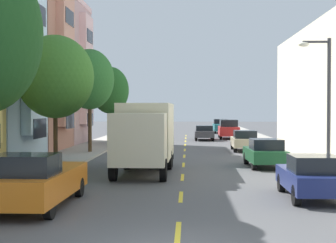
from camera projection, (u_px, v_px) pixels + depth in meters
The scene contains 19 objects.
ground_plane at pixel (185, 147), 40.49m from camera, with size 160.00×160.00×0.00m, color #4C4C4F.
sidewalk_left at pixel (92, 148), 38.77m from camera, with size 3.20×120.00×0.14m, color #A39E93.
sidewalk_right at pixel (279, 148), 38.21m from camera, with size 3.20×120.00×0.14m, color #A39E93.
lane_centerline_dashes at pixel (185, 153), 35.00m from camera, with size 0.14×47.20×0.01m.
townhouse_fifth_rose at pixel (10, 75), 43.58m from camera, with size 13.60×7.17×12.25m.
street_tree_second at pixel (55, 77), 25.34m from camera, with size 3.86×3.86×6.59m.
street_tree_third at pixel (90, 79), 34.20m from camera, with size 3.31×3.31×6.94m.
street_tree_farthest at pixel (110, 90), 43.08m from camera, with size 3.22×3.22×6.48m.
street_lamp at pixel (325, 96), 21.08m from camera, with size 1.35×0.28×5.84m.
delivery_box_truck at pixel (145, 133), 24.22m from camera, with size 2.51×7.45×3.31m.
parked_hatchback_black at pixel (133, 137), 40.97m from camera, with size 1.85×4.04×1.50m.
parked_pickup_white at pixel (137, 133), 46.18m from camera, with size 2.04×5.31×1.73m.
parked_hatchback_champagne at pixel (244, 141), 36.48m from camera, with size 1.80×4.03×1.50m.
parked_pickup_teal at pixel (221, 126), 63.68m from camera, with size 2.04×5.31×1.73m.
parked_pickup_orange at pixel (36, 181), 15.58m from camera, with size 2.07×5.33×1.73m.
parked_hatchback_forest at pixel (265, 153), 26.33m from camera, with size 1.85×4.05×1.50m.
parked_hatchback_navy at pixel (312, 177), 17.09m from camera, with size 1.78×4.02×1.50m.
parked_suv_red at pixel (229, 129), 51.82m from camera, with size 2.04×4.84×1.93m.
moving_charcoal_sedan at pixel (204, 132), 49.23m from camera, with size 1.80×4.50×1.43m.
Camera 1 is at (0.25, -10.45, 3.04)m, focal length 54.25 mm.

